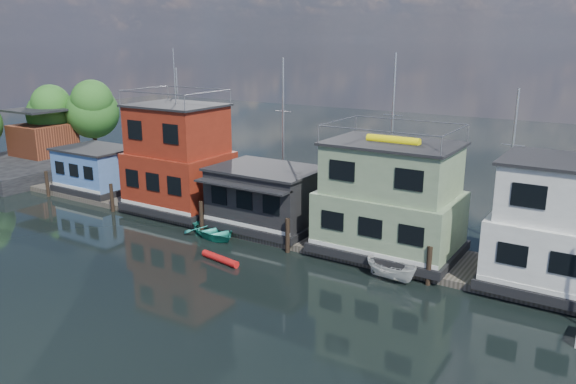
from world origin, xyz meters
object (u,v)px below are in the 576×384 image
Objects in this scene: houseboat_blue at (97,169)px; houseboat_green at (390,200)px; motorboat at (391,270)px; dinghy_teal at (214,230)px; houseboat_red at (179,160)px; houseboat_dark at (266,197)px; houseboat_white at (575,230)px; red_kayak at (220,259)px.

houseboat_green is (26.50, 0.00, 1.34)m from houseboat_blue.
motorboat reaches higher than dinghy_teal.
houseboat_red is 2.73× the size of dinghy_teal.
houseboat_blue is 17.50m from houseboat_dark.
houseboat_green reaches higher than houseboat_white.
dinghy_teal reaches higher than red_kayak.
houseboat_dark is 2.34× the size of motorboat.
houseboat_blue is 26.53m from houseboat_green.
houseboat_blue is 0.76× the size of houseboat_green.
houseboat_green reaches higher than red_kayak.
houseboat_blue is 0.54× the size of houseboat_red.
houseboat_blue is at bearing -180.00° from houseboat_white.
houseboat_dark is 0.88× the size of houseboat_green.
houseboat_dark is 2.56× the size of red_kayak.
houseboat_red reaches higher than houseboat_dark.
houseboat_white reaches higher than dinghy_teal.
houseboat_white is 19.39m from red_kayak.
houseboat_red is 1.60× the size of houseboat_dark.
houseboat_white is 9.50m from motorboat.
houseboat_dark reaches higher than motorboat.
houseboat_red is at bearing 92.73° from motorboat.
houseboat_white is (27.00, 0.00, -0.57)m from houseboat_red.
houseboat_dark is 19.03m from houseboat_white.
motorboat is at bearing 26.85° from red_kayak.
houseboat_red reaches higher than dinghy_teal.
houseboat_white is 1.93× the size of dinghy_teal.
houseboat_white is 2.91× the size of red_kayak.
houseboat_white is (36.50, 0.00, 1.33)m from houseboat_blue.
houseboat_green is at bearing -52.63° from dinghy_teal.
houseboat_blue is 15.68m from dinghy_teal.
houseboat_blue is 1.47× the size of dinghy_teal.
motorboat reaches higher than red_kayak.
houseboat_green reaches higher than houseboat_blue.
houseboat_dark is 4.23m from dinghy_teal.
red_kayak is at bearing 120.19° from motorboat.
houseboat_dark reaches higher than dinghy_teal.
dinghy_teal is at bearing 143.68° from red_kayak.
motorboat is at bearing -10.17° from houseboat_red.
houseboat_blue is at bearing 179.94° from houseboat_dark.
houseboat_green is at bearing 0.00° from houseboat_red.
houseboat_green is 1.93× the size of dinghy_teal.
houseboat_red is (9.50, 0.00, 1.90)m from houseboat_blue.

